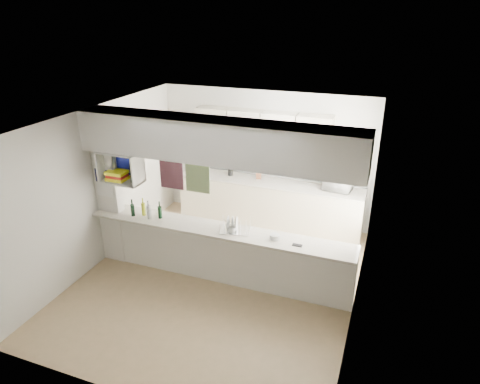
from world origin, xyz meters
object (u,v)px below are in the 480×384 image
at_px(bowl, 337,174).
at_px(dish_rack, 235,225).
at_px(microwave, 338,183).
at_px(wine_bottles, 146,210).

height_order(bowl, dish_rack, bowl).
bearing_deg(dish_rack, microwave, 47.27).
bearing_deg(microwave, bowl, 43.81).
bearing_deg(microwave, dish_rack, 69.57).
bearing_deg(dish_rack, wine_bottles, 169.91).
xyz_separation_m(dish_rack, wine_bottles, (-1.49, -0.07, 0.02)).
relative_size(microwave, dish_rack, 1.00).
height_order(microwave, wine_bottles, wine_bottles).
height_order(microwave, dish_rack, microwave).
xyz_separation_m(microwave, wine_bottles, (-2.69, -2.17, -0.03)).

